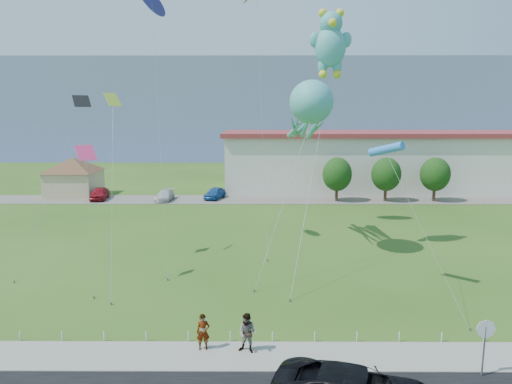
% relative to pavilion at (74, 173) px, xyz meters
% --- Properties ---
extents(ground, '(160.00, 160.00, 0.00)m').
position_rel_pavilion_xyz_m(ground, '(24.00, -38.00, -3.02)').
color(ground, '#2B4D15').
rests_on(ground, ground).
extents(sidewalk, '(80.00, 2.50, 0.10)m').
position_rel_pavilion_xyz_m(sidewalk, '(24.00, -40.75, -2.97)').
color(sidewalk, gray).
rests_on(sidewalk, ground).
extents(parking_strip, '(70.00, 6.00, 0.06)m').
position_rel_pavilion_xyz_m(parking_strip, '(24.00, -3.00, -2.99)').
color(parking_strip, '#59544C').
rests_on(parking_strip, ground).
extents(hill_ridge, '(160.00, 50.00, 25.00)m').
position_rel_pavilion_xyz_m(hill_ridge, '(24.00, 82.00, 9.48)').
color(hill_ridge, slate).
rests_on(hill_ridge, ground).
extents(pavilion, '(9.20, 9.20, 5.00)m').
position_rel_pavilion_xyz_m(pavilion, '(0.00, 0.00, 0.00)').
color(pavilion, tan).
rests_on(pavilion, ground).
extents(warehouse, '(61.00, 15.00, 8.20)m').
position_rel_pavilion_xyz_m(warehouse, '(50.00, 6.00, 1.10)').
color(warehouse, beige).
rests_on(warehouse, ground).
extents(stop_sign, '(0.80, 0.07, 2.50)m').
position_rel_pavilion_xyz_m(stop_sign, '(33.50, -42.21, -1.15)').
color(stop_sign, slate).
rests_on(stop_sign, ground).
extents(rope_fence, '(26.05, 0.05, 0.50)m').
position_rel_pavilion_xyz_m(rope_fence, '(24.00, -39.30, -2.77)').
color(rope_fence, white).
rests_on(rope_fence, ground).
extents(tree_near, '(3.60, 3.60, 5.47)m').
position_rel_pavilion_xyz_m(tree_near, '(34.00, -4.00, 0.36)').
color(tree_near, '#3F2B19').
rests_on(tree_near, ground).
extents(tree_mid, '(3.60, 3.60, 5.47)m').
position_rel_pavilion_xyz_m(tree_mid, '(40.00, -4.00, 0.36)').
color(tree_mid, '#3F2B19').
rests_on(tree_mid, ground).
extents(tree_far, '(3.60, 3.60, 5.47)m').
position_rel_pavilion_xyz_m(tree_far, '(46.00, -4.00, 0.36)').
color(tree_far, '#3F2B19').
rests_on(tree_far, ground).
extents(pedestrian_left, '(0.65, 0.47, 1.66)m').
position_rel_pavilion_xyz_m(pedestrian_left, '(21.83, -40.19, -2.09)').
color(pedestrian_left, gray).
rests_on(pedestrian_left, sidewalk).
extents(pedestrian_right, '(1.05, 0.93, 1.81)m').
position_rel_pavilion_xyz_m(pedestrian_right, '(23.85, -40.44, -2.02)').
color(pedestrian_right, gray).
rests_on(pedestrian_right, sidewalk).
extents(parked_car_red, '(2.33, 4.68, 1.53)m').
position_rel_pavilion_xyz_m(parked_car_red, '(4.34, -3.07, -2.20)').
color(parked_car_red, maroon).
rests_on(parked_car_red, parking_strip).
extents(parked_car_white, '(1.93, 4.40, 1.26)m').
position_rel_pavilion_xyz_m(parked_car_white, '(12.67, -3.61, -2.33)').
color(parked_car_white, silver).
rests_on(parked_car_white, parking_strip).
extents(parked_car_blue, '(2.87, 4.56, 1.45)m').
position_rel_pavilion_xyz_m(parked_car_blue, '(18.81, -2.42, -2.24)').
color(parked_car_blue, '#1A4C93').
rests_on(parked_car_blue, parking_strip).
extents(octopus_kite, '(5.71, 13.89, 13.10)m').
position_rel_pavilion_xyz_m(octopus_kite, '(28.16, -24.82, 7.84)').
color(octopus_kite, teal).
rests_on(octopus_kite, ground).
extents(teddy_bear_kite, '(5.07, 11.04, 18.20)m').
position_rel_pavilion_xyz_m(teddy_bear_kite, '(29.62, -24.61, 12.84)').
color(teddy_bear_kite, teal).
rests_on(teddy_bear_kite, ground).
extents(small_kite_pink, '(1.61, 3.26, 8.76)m').
position_rel_pavilion_xyz_m(small_kite_pink, '(13.88, -31.91, 4.52)').
color(small_kite_pink, '#FF3873').
rests_on(small_kite_pink, ground).
extents(small_kite_yellow, '(2.73, 9.37, 12.10)m').
position_rel_pavilion_xyz_m(small_kite_yellow, '(14.21, -27.53, 7.20)').
color(small_kite_yellow, '#D0E736').
rests_on(small_kite_yellow, ground).
extents(small_kite_cyan, '(3.38, 6.60, 9.06)m').
position_rel_pavilion_xyz_m(small_kite_cyan, '(31.84, -32.74, 5.53)').
color(small_kite_cyan, '#317DDC').
rests_on(small_kite_cyan, ground).
extents(small_kite_blue, '(3.04, 8.44, 19.68)m').
position_rel_pavilion_xyz_m(small_kite_blue, '(16.41, -23.75, 15.47)').
color(small_kite_blue, '#2A23C7').
rests_on(small_kite_blue, ground).
extents(small_kite_black, '(4.02, 5.25, 11.98)m').
position_rel_pavilion_xyz_m(small_kite_black, '(11.65, -27.74, 7.19)').
color(small_kite_black, black).
rests_on(small_kite_black, ground).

